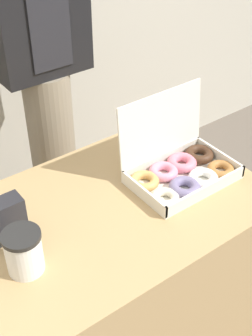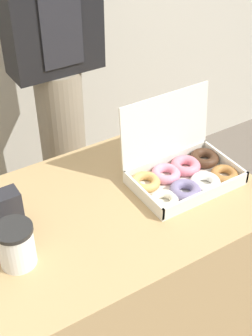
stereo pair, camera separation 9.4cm
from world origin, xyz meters
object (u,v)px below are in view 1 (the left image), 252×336
donut_box (180,168)px  napkin_holder (6,220)px  person_customer (43,59)px  coffee_cup (24,252)px

donut_box → napkin_holder: donut_box is taller
donut_box → person_customer: size_ratio=0.21×
donut_box → person_customer: person_customer is taller
coffee_cup → napkin_holder: bearing=84.2°
coffee_cup → person_customer: person_customer is taller
donut_box → napkin_holder: size_ratio=2.80×
coffee_cup → napkin_holder: (0.01, 0.14, 0.00)m
donut_box → person_customer: (-0.15, 0.61, 0.21)m
donut_box → coffee_cup: bearing=-175.1°
napkin_holder → person_customer: size_ratio=0.08×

